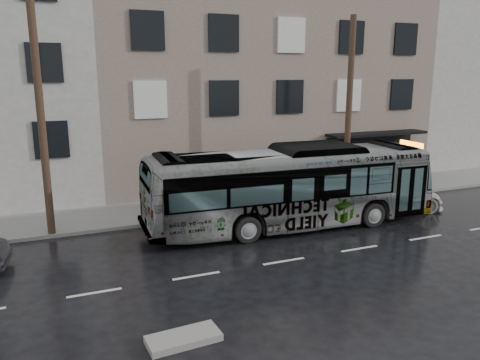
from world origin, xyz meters
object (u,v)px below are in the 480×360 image
(sign_post, at_px, (363,174))
(white_sedan, at_px, (389,196))
(bus, at_px, (290,187))
(utility_pole_front, at_px, (349,111))
(utility_pole_rear, at_px, (41,121))

(sign_post, distance_m, white_sedan, 2.28)
(sign_post, xyz_separation_m, bus, (-5.58, -2.44, 0.39))
(bus, bearing_deg, utility_pole_front, -58.81)
(utility_pole_front, relative_size, white_sedan, 1.72)
(utility_pole_front, distance_m, bus, 5.87)
(bus, bearing_deg, sign_post, -63.77)
(utility_pole_front, xyz_separation_m, utility_pole_rear, (-14.00, 0.00, 0.00))
(bus, bearing_deg, white_sedan, -84.83)
(utility_pole_rear, bearing_deg, bus, -14.38)
(utility_pole_front, xyz_separation_m, bus, (-4.48, -2.44, -2.91))
(bus, xyz_separation_m, white_sedan, (5.47, 0.24, -0.99))
(white_sedan, bearing_deg, sign_post, 5.16)
(sign_post, bearing_deg, utility_pole_rear, 180.00)
(sign_post, bearing_deg, utility_pole_front, 180.00)
(bus, relative_size, white_sedan, 2.40)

